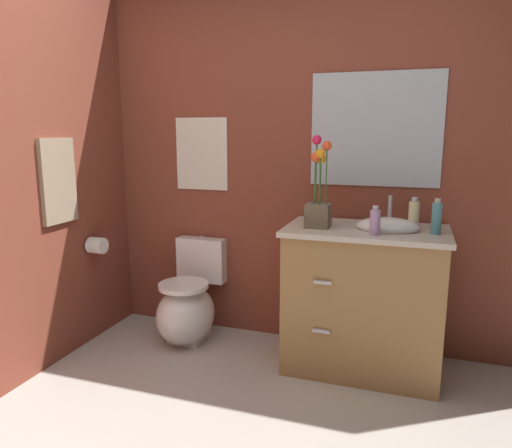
% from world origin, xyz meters
% --- Properties ---
extents(wall_back, '(3.94, 0.05, 2.50)m').
position_xyz_m(wall_back, '(0.20, 1.70, 1.25)').
color(wall_back, brown).
rests_on(wall_back, ground_plane).
extents(toilet, '(0.38, 0.59, 0.69)m').
position_xyz_m(toilet, '(-0.62, 1.40, 0.24)').
color(toilet, white).
rests_on(toilet, ground_plane).
extents(vanity_cabinet, '(0.94, 0.56, 1.06)m').
position_xyz_m(vanity_cabinet, '(0.57, 1.37, 0.45)').
color(vanity_cabinet, '#9E7242').
rests_on(vanity_cabinet, ground_plane).
extents(flower_vase, '(0.14, 0.14, 0.54)m').
position_xyz_m(flower_vase, '(0.29, 1.32, 1.05)').
color(flower_vase, brown).
rests_on(flower_vase, vanity_cabinet).
extents(soap_bottle, '(0.05, 0.05, 0.20)m').
position_xyz_m(soap_bottle, '(0.95, 1.34, 0.97)').
color(soap_bottle, teal).
rests_on(soap_bottle, vanity_cabinet).
extents(lotion_bottle, '(0.06, 0.06, 0.16)m').
position_xyz_m(lotion_bottle, '(0.63, 1.19, 0.96)').
color(lotion_bottle, '#B28CBF').
rests_on(lotion_bottle, vanity_cabinet).
extents(hand_wash_bottle, '(0.06, 0.06, 0.19)m').
position_xyz_m(hand_wash_bottle, '(0.83, 1.41, 0.97)').
color(hand_wash_bottle, beige).
rests_on(hand_wash_bottle, vanity_cabinet).
extents(wall_poster, '(0.39, 0.01, 0.50)m').
position_xyz_m(wall_poster, '(-0.62, 1.67, 1.28)').
color(wall_poster, silver).
extents(wall_mirror, '(0.80, 0.01, 0.70)m').
position_xyz_m(wall_mirror, '(0.57, 1.67, 1.45)').
color(wall_mirror, '#B2BCC6').
extents(hanging_towel, '(0.03, 0.28, 0.52)m').
position_xyz_m(hanging_towel, '(-1.25, 0.95, 1.14)').
color(hanging_towel, gray).
extents(toilet_paper_roll, '(0.11, 0.11, 0.11)m').
position_xyz_m(toilet_paper_roll, '(-1.20, 1.20, 0.68)').
color(toilet_paper_roll, white).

